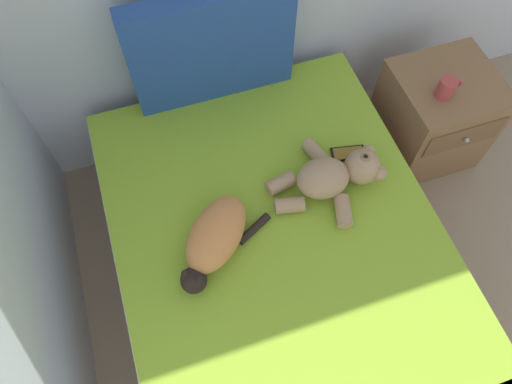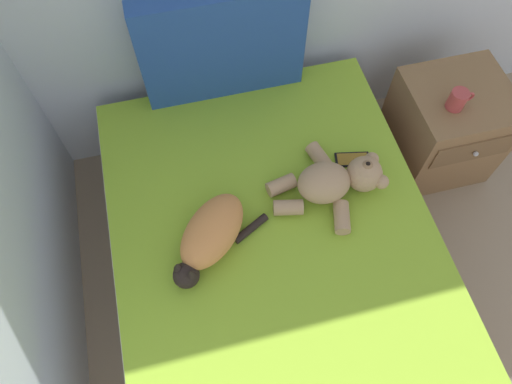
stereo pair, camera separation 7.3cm
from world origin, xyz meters
TOP-DOWN VIEW (x-y plane):
  - bed at (0.90, 3.30)m, footprint 1.33×1.94m
  - patterned_cushion at (0.87, 4.19)m, footprint 0.72×0.10m
  - cat at (0.65, 3.43)m, footprint 0.41×0.38m
  - teddy_bear at (1.19, 3.54)m, footprint 0.48×0.43m
  - cell_phone at (1.32, 3.66)m, footprint 0.16×0.10m
  - nightstand at (1.94, 3.87)m, footprint 0.48×0.49m
  - mug at (1.86, 3.81)m, footprint 0.12×0.08m

SIDE VIEW (x-z plane):
  - bed at x=0.90m, z-range 0.00..0.50m
  - nightstand at x=1.94m, z-range 0.00..0.54m
  - cell_phone at x=1.32m, z-range 0.51..0.52m
  - teddy_bear at x=1.19m, z-range 0.50..0.65m
  - cat at x=0.65m, z-range 0.50..0.65m
  - mug at x=1.86m, z-range 0.54..0.63m
  - patterned_cushion at x=0.87m, z-range 0.51..1.03m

